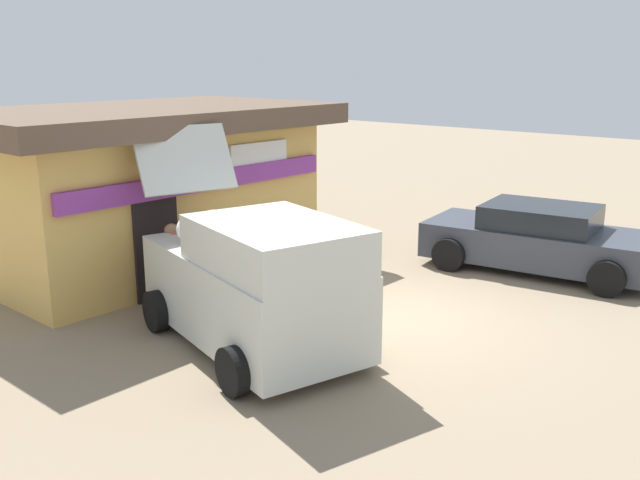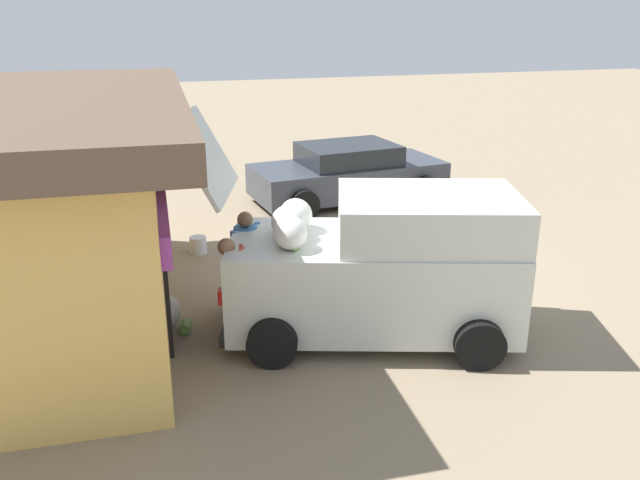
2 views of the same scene
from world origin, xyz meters
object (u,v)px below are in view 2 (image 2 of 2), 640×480
delivery_van (381,265)px  customer_bending (250,281)px  vendor_standing (247,258)px  parked_sedan (348,174)px  paint_bucket (198,245)px  storefront_bar (28,210)px  unloaded_banana_pile (159,315)px

delivery_van → customer_bending: size_ratio=3.09×
vendor_standing → customer_bending: vendor_standing is taller
parked_sedan → paint_bucket: (-2.61, 3.74, -0.48)m
customer_bending → vendor_standing: bearing=-5.9°
storefront_bar → vendor_standing: 3.09m
vendor_standing → unloaded_banana_pile: bearing=93.2°
parked_sedan → vendor_standing: vendor_standing is taller
customer_bending → unloaded_banana_pile: bearing=58.6°
vendor_standing → paint_bucket: 3.03m
storefront_bar → customer_bending: (-1.49, -2.83, -0.77)m
storefront_bar → paint_bucket: size_ratio=23.38×
parked_sedan → paint_bucket: parked_sedan is taller
vendor_standing → unloaded_banana_pile: 1.48m
storefront_bar → unloaded_banana_pile: storefront_bar is taller
unloaded_banana_pile → parked_sedan: bearing=-39.4°
delivery_van → vendor_standing: (0.93, 1.70, -0.07)m
parked_sedan → vendor_standing: (-5.50, 3.28, 0.31)m
customer_bending → paint_bucket: 3.80m
delivery_van → customer_bending: (0.12, 1.79, -0.08)m
vendor_standing → paint_bucket: (2.89, 0.46, -0.79)m
storefront_bar → customer_bending: bearing=-117.8°
parked_sedan → unloaded_banana_pile: size_ratio=4.86×
delivery_van → unloaded_banana_pile: bearing=74.0°
parked_sedan → paint_bucket: 4.59m
unloaded_banana_pile → storefront_bar: bearing=65.0°
parked_sedan → customer_bending: size_ratio=3.01×
parked_sedan → vendor_standing: bearing=149.2°
customer_bending → parked_sedan: bearing=-28.1°
storefront_bar → delivery_van: (-1.62, -4.62, -0.68)m
delivery_van → customer_bending: 1.79m
delivery_van → customer_bending: bearing=86.0°
customer_bending → paint_bucket: (3.70, 0.38, -0.77)m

